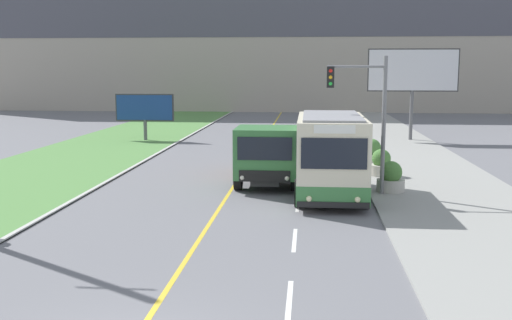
{
  "coord_description": "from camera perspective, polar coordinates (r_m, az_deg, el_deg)",
  "views": [
    {
      "loc": [
        3.11,
        -8.94,
        4.88
      ],
      "look_at": [
        1.1,
        13.8,
        1.4
      ],
      "focal_mm": 42.0,
      "sensor_mm": 36.0,
      "label": 1
    }
  ],
  "objects": [
    {
      "name": "planter_round_near",
      "position": [
        24.23,
        12.72,
        -1.7
      ],
      "size": [
        1.1,
        1.1,
        1.21
      ],
      "color": "#B7B2A8",
      "rests_on": "sidewalk_right"
    },
    {
      "name": "planter_round_third",
      "position": [
        31.35,
        10.97,
        0.71
      ],
      "size": [
        1.16,
        1.16,
        1.25
      ],
      "color": "#B7B2A8",
      "rests_on": "sidewalk_right"
    },
    {
      "name": "planter_round_second",
      "position": [
        27.79,
        11.83,
        -0.36
      ],
      "size": [
        1.07,
        1.07,
        1.2
      ],
      "color": "#B7B2A8",
      "rests_on": "sidewalk_right"
    },
    {
      "name": "dump_truck",
      "position": [
        25.24,
        1.18,
        0.48
      ],
      "size": [
        2.59,
        6.94,
        2.54
      ],
      "color": "black",
      "rests_on": "ground_plane"
    },
    {
      "name": "traffic_light_mast",
      "position": [
        23.33,
        10.44,
        4.98
      ],
      "size": [
        2.28,
        0.32,
        5.37
      ],
      "color": "slate",
      "rests_on": "ground_plane"
    },
    {
      "name": "billboard_small",
      "position": [
        41.82,
        -10.55,
        4.84
      ],
      "size": [
        4.03,
        0.24,
        3.2
      ],
      "color": "#59595B",
      "rests_on": "ground_plane"
    },
    {
      "name": "apartment_block_background",
      "position": [
        72.35,
        2.65,
        14.32
      ],
      "size": [
        80.0,
        8.04,
        24.03
      ],
      "color": "#A89E8E",
      "rests_on": "ground_plane"
    },
    {
      "name": "city_bus",
      "position": [
        22.81,
        7.13,
        0.35
      ],
      "size": [
        2.64,
        5.79,
        3.18
      ],
      "color": "beige",
      "rests_on": "ground_plane"
    },
    {
      "name": "lane_marking_centre",
      "position": [
        13.08,
        -7.43,
        -13.3
      ],
      "size": [
        2.88,
        140.0,
        0.01
      ],
      "color": "gold",
      "rests_on": "ground_plane"
    },
    {
      "name": "billboard_large",
      "position": [
        42.16,
        14.71,
        8.07
      ],
      "size": [
        6.06,
        0.24,
        6.24
      ],
      "color": "#59595B",
      "rests_on": "ground_plane"
    }
  ]
}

